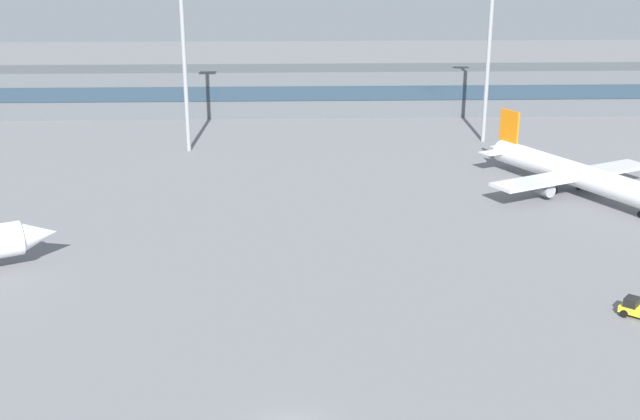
{
  "coord_description": "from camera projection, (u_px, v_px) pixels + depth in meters",
  "views": [
    {
      "loc": [
        0.35,
        -46.47,
        31.78
      ],
      "look_at": [
        3.38,
        40.0,
        3.0
      ],
      "focal_mm": 44.44,
      "sensor_mm": 36.0,
      "label": 1
    }
  ],
  "objects": [
    {
      "name": "airplane_mid",
      "position": [
        579.0,
        176.0,
        105.73
      ],
      "size": [
        24.77,
        34.25,
        9.13
      ],
      "color": "white",
      "rests_on": "ground_plane"
    },
    {
      "name": "floodlight_tower_east",
      "position": [
        489.0,
        45.0,
        131.19
      ],
      "size": [
        3.2,
        0.8,
        28.55
      ],
      "color": "gray",
      "rests_on": "ground_plane"
    },
    {
      "name": "terminal_building",
      "position": [
        291.0,
        91.0,
        158.44
      ],
      "size": [
        147.87,
        12.13,
        9.0
      ],
      "color": "#4C5156",
      "rests_on": "ground_plane"
    },
    {
      "name": "baggage_tug_yellow",
      "position": [
        638.0,
        309.0,
        71.26
      ],
      "size": [
        3.71,
        3.48,
        1.75
      ],
      "color": "yellow",
      "rests_on": "ground_plane"
    },
    {
      "name": "ground_plane",
      "position": [
        291.0,
        235.0,
        92.02
      ],
      "size": [
        400.0,
        400.0,
        0.0
      ],
      "primitive_type": "plane",
      "color": "slate"
    },
    {
      "name": "floodlight_tower_west",
      "position": [
        184.0,
        50.0,
        124.92
      ],
      "size": [
        3.2,
        0.8,
        28.7
      ],
      "color": "gray",
      "rests_on": "ground_plane"
    }
  ]
}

